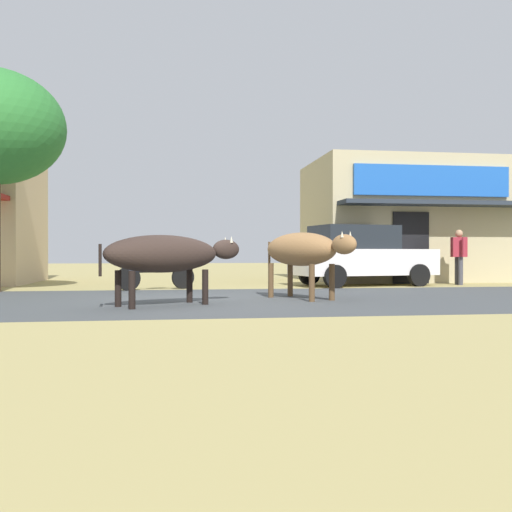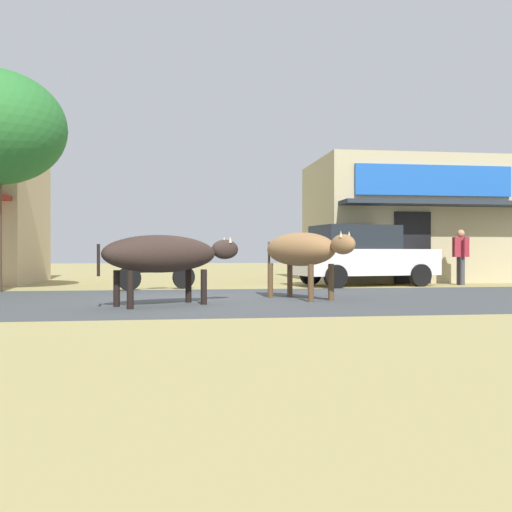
# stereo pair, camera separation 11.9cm
# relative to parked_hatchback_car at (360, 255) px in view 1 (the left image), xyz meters

# --- Properties ---
(ground) EXTENTS (80.00, 80.00, 0.00)m
(ground) POSITION_rel_parked_hatchback_car_xyz_m (-4.53, -4.23, -0.84)
(ground) COLOR tan
(asphalt_road) EXTENTS (72.00, 6.36, 0.00)m
(asphalt_road) POSITION_rel_parked_hatchback_car_xyz_m (-4.53, -4.23, -0.84)
(asphalt_road) COLOR #404447
(asphalt_road) RESTS_ON ground
(storefront_right_club) EXTENTS (6.01, 5.09, 3.88)m
(storefront_right_club) POSITION_rel_parked_hatchback_car_xyz_m (2.49, 2.94, 1.10)
(storefront_right_club) COLOR tan
(storefront_right_club) RESTS_ON ground
(parked_hatchback_car) EXTENTS (4.05, 2.30, 1.64)m
(parked_hatchback_car) POSITION_rel_parked_hatchback_car_xyz_m (0.00, 0.00, 0.00)
(parked_hatchback_car) COLOR silver
(parked_hatchback_car) RESTS_ON ground
(parked_motorcycle) EXTENTS (1.87, 0.82, 1.04)m
(parked_motorcycle) POSITION_rel_parked_hatchback_car_xyz_m (-5.45, -0.93, -0.38)
(parked_motorcycle) COLOR black
(parked_motorcycle) RESTS_ON ground
(cow_near_brown) EXTENTS (2.57, 1.74, 1.20)m
(cow_near_brown) POSITION_rel_parked_hatchback_car_xyz_m (-5.23, -5.28, 0.03)
(cow_near_brown) COLOR #30231E
(cow_near_brown) RESTS_ON ground
(cow_far_dark) EXTENTS (1.56, 2.41, 1.30)m
(cow_far_dark) POSITION_rel_parked_hatchback_car_xyz_m (-2.61, -4.30, 0.11)
(cow_far_dark) COLOR olive
(cow_far_dark) RESTS_ON ground
(pedestrian_by_shop) EXTENTS (0.44, 0.61, 1.55)m
(pedestrian_by_shop) POSITION_rel_parked_hatchback_car_xyz_m (2.89, -0.00, 0.07)
(pedestrian_by_shop) COLOR #3F3F47
(pedestrian_by_shop) RESTS_ON ground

